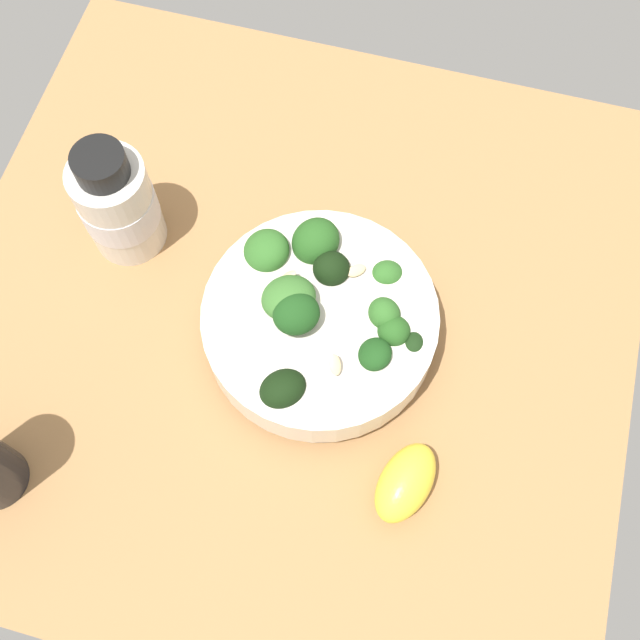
% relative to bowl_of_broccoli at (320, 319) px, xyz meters
% --- Properties ---
extents(ground_plane, '(0.64, 0.64, 0.04)m').
position_rel_bowl_of_broccoli_xyz_m(ground_plane, '(0.01, 0.03, -0.06)').
color(ground_plane, '#996D42').
extents(bowl_of_broccoli, '(0.21, 0.21, 0.09)m').
position_rel_bowl_of_broccoli_xyz_m(bowl_of_broccoli, '(0.00, 0.00, 0.00)').
color(bowl_of_broccoli, silver).
rests_on(bowl_of_broccoli, ground_plane).
extents(lemon_wedge, '(0.08, 0.06, 0.04)m').
position_rel_bowl_of_broccoli_xyz_m(lemon_wedge, '(-0.12, -0.10, -0.02)').
color(lemon_wedge, yellow).
rests_on(lemon_wedge, ground_plane).
extents(bottle_short, '(0.07, 0.07, 0.13)m').
position_rel_bowl_of_broccoli_xyz_m(bottle_short, '(0.05, 0.20, 0.02)').
color(bottle_short, beige).
rests_on(bottle_short, ground_plane).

